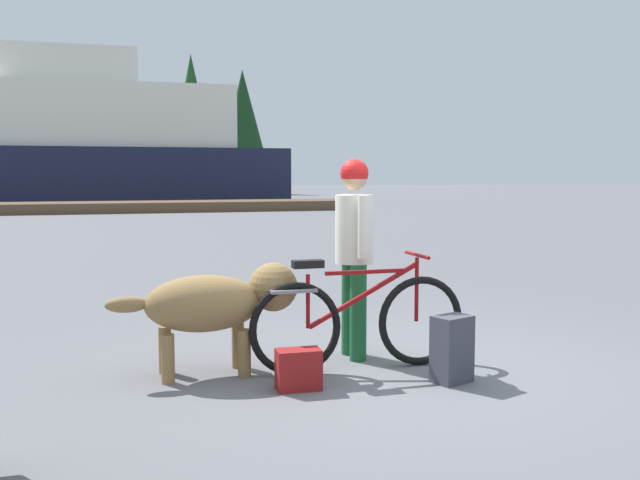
{
  "coord_description": "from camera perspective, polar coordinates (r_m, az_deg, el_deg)",
  "views": [
    {
      "loc": [
        -2.22,
        -5.05,
        1.56
      ],
      "look_at": [
        -0.36,
        1.26,
        0.94
      ],
      "focal_mm": 39.78,
      "sensor_mm": 36.0,
      "label": 1
    }
  ],
  "objects": [
    {
      "name": "ground_plane",
      "position": [
        5.73,
        7.11,
        -10.43
      ],
      "size": [
        160.0,
        160.0,
        0.0
      ],
      "primitive_type": "plane",
      "color": "slate"
    },
    {
      "name": "bicycle",
      "position": [
        5.64,
        3.09,
        -6.55
      ],
      "size": [
        1.78,
        0.44,
        0.92
      ],
      "color": "black",
      "rests_on": "ground_plane"
    },
    {
      "name": "person_cyclist",
      "position": [
        5.94,
        2.76,
        0.03
      ],
      "size": [
        0.32,
        0.53,
        1.68
      ],
      "color": "#19592D",
      "rests_on": "ground_plane"
    },
    {
      "name": "dog",
      "position": [
        5.54,
        -8.28,
        -5.0
      ],
      "size": [
        1.47,
        0.51,
        0.86
      ],
      "color": "olive",
      "rests_on": "ground_plane"
    },
    {
      "name": "backpack",
      "position": [
        5.44,
        10.57,
        -8.62
      ],
      "size": [
        0.33,
        0.28,
        0.5
      ],
      "primitive_type": "cube",
      "rotation": [
        0.0,
        0.0,
        0.35
      ],
      "color": "#3F3F4C",
      "rests_on": "ground_plane"
    },
    {
      "name": "handbag_pannier",
      "position": [
        5.2,
        -1.74,
        -10.37
      ],
      "size": [
        0.33,
        0.19,
        0.3
      ],
      "primitive_type": "cube",
      "rotation": [
        0.0,
        0.0,
        -0.03
      ],
      "color": "maroon",
      "rests_on": "ground_plane"
    },
    {
      "name": "dock_pier",
      "position": [
        29.47,
        -15.57,
        2.58
      ],
      "size": [
        18.7,
        2.56,
        0.4
      ],
      "primitive_type": "cube",
      "color": "brown",
      "rests_on": "ground_plane"
    },
    {
      "name": "ferry_boat",
      "position": [
        39.43,
        -22.91,
        6.99
      ],
      "size": [
        26.8,
        7.16,
        8.42
      ],
      "color": "#191E38",
      "rests_on": "ground_plane"
    },
    {
      "name": "pine_tree_center",
      "position": [
        53.69,
        -10.3,
        10.65
      ],
      "size": [
        3.03,
        3.03,
        10.22
      ],
      "color": "#4C331E",
      "rests_on": "ground_plane"
    },
    {
      "name": "pine_tree_far_right",
      "position": [
        53.89,
        -6.24,
        9.87
      ],
      "size": [
        3.53,
        3.53,
        9.19
      ],
      "color": "#4C331E",
      "rests_on": "ground_plane"
    }
  ]
}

